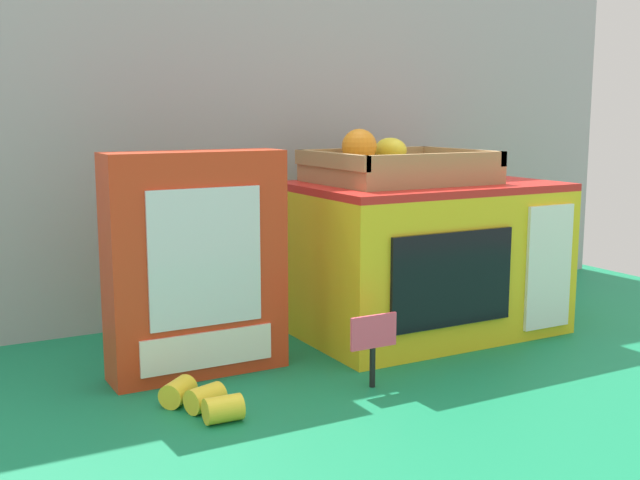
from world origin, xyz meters
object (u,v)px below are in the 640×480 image
(cookie_set_box, at_px, (196,265))
(loose_toy_banana, at_px, (202,400))
(food_groups_crate, at_px, (395,168))
(toy_microwave, at_px, (423,257))
(price_sign, at_px, (373,339))

(cookie_set_box, bearing_deg, loose_toy_banana, -108.79)
(food_groups_crate, relative_size, cookie_set_box, 0.85)
(loose_toy_banana, bearing_deg, cookie_set_box, 71.21)
(toy_microwave, height_order, loose_toy_banana, toy_microwave)
(price_sign, bearing_deg, toy_microwave, 41.56)
(toy_microwave, height_order, food_groups_crate, food_groups_crate)
(toy_microwave, relative_size, price_sign, 4.22)
(toy_microwave, xyz_separation_m, price_sign, (-0.23, -0.20, -0.06))
(cookie_set_box, distance_m, loose_toy_banana, 0.20)
(toy_microwave, distance_m, loose_toy_banana, 0.50)
(cookie_set_box, xyz_separation_m, loose_toy_banana, (-0.05, -0.14, -0.14))
(toy_microwave, bearing_deg, price_sign, -138.44)
(food_groups_crate, distance_m, price_sign, 0.36)
(loose_toy_banana, bearing_deg, toy_microwave, 20.72)
(loose_toy_banana, bearing_deg, price_sign, -6.65)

